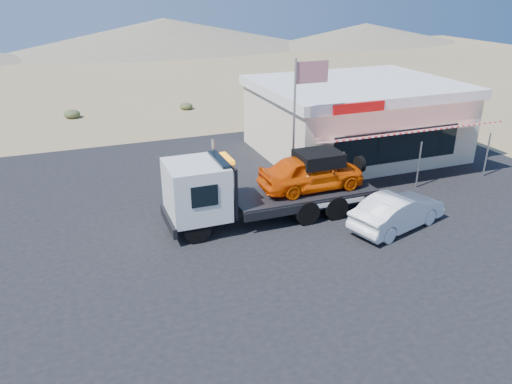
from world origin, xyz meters
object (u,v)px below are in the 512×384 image
(jerky_store, at_px, (354,117))
(flagpole, at_px, (299,113))
(white_sedan, at_px, (398,211))
(tow_truck, at_px, (267,183))

(jerky_store, xyz_separation_m, flagpole, (-5.57, -4.47, 1.77))
(white_sedan, bearing_deg, tow_truck, 42.49)
(white_sedan, bearing_deg, jerky_store, -37.50)
(tow_truck, relative_size, jerky_store, 0.81)
(tow_truck, bearing_deg, flagpole, 38.31)
(white_sedan, height_order, jerky_store, jerky_store)
(tow_truck, xyz_separation_m, jerky_store, (7.72, 6.18, 0.47))
(tow_truck, relative_size, flagpole, 1.41)
(tow_truck, distance_m, white_sedan, 5.16)
(tow_truck, bearing_deg, jerky_store, 38.66)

